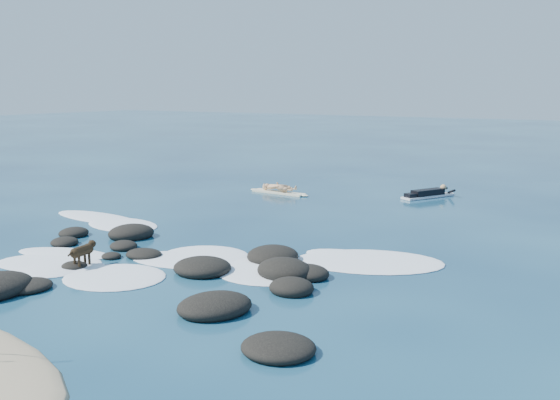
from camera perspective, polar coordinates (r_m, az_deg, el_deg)
The scene contains 6 objects.
ground at distance 17.29m, azimuth -9.20°, elevation -4.72°, with size 160.00×160.00×0.00m, color #0A2642.
reef_rocks at distance 15.11m, azimuth -9.96°, elevation -6.46°, with size 10.94×7.22×0.61m.
breaking_foam at distance 17.03m, azimuth -8.51°, elevation -4.89°, with size 14.45×7.51×0.12m.
standing_surfer_rig at distance 26.30m, azimuth -0.12°, elevation 2.04°, with size 2.98×0.72×1.70m.
paddling_surfer_rig at distance 26.13m, azimuth 13.42°, elevation 0.57°, with size 1.80×2.57×0.47m.
dog at distance 16.23m, azimuth -17.56°, elevation -4.45°, with size 0.35×1.05×0.67m.
Camera 1 is at (10.82, -12.74, 4.42)m, focal length 40.00 mm.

